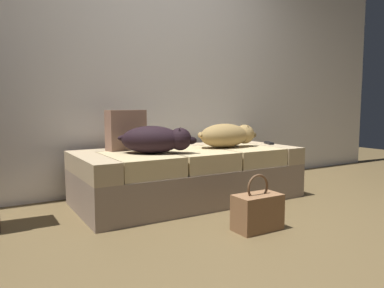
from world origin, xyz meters
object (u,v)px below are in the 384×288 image
object	(u,v)px
dog_tan	(228,135)
handbag	(257,211)
dog_dark	(156,139)
tv_remote	(269,143)
couch	(189,175)
throw_pillow	(126,130)

from	to	relation	value
dog_tan	handbag	distance (m)	1.03
dog_dark	tv_remote	xyz separation A→B (m)	(1.25, 0.07, -0.10)
couch	handbag	size ratio (longest dim) A/B	5.06
couch	tv_remote	bearing A→B (deg)	-2.74
couch	dog_tan	xyz separation A→B (m)	(0.37, -0.06, 0.34)
couch	tv_remote	world-z (taller)	tv_remote
dog_dark	handbag	bearing A→B (deg)	-66.12
dog_tan	tv_remote	world-z (taller)	dog_tan
couch	handbag	world-z (taller)	couch
dog_dark	throw_pillow	distance (m)	0.37
tv_remote	throw_pillow	size ratio (longest dim) A/B	0.44
couch	dog_dark	world-z (taller)	dog_dark
couch	dog_tan	bearing A→B (deg)	-8.68
dog_dark	tv_remote	world-z (taller)	dog_dark
couch	dog_tan	world-z (taller)	dog_tan
tv_remote	handbag	world-z (taller)	tv_remote
couch	handbag	bearing A→B (deg)	-90.38
couch	dog_dark	bearing A→B (deg)	-163.34
tv_remote	couch	bearing A→B (deg)	-162.86
dog_dark	tv_remote	distance (m)	1.25
dog_tan	couch	bearing A→B (deg)	171.32
couch	tv_remote	xyz separation A→B (m)	(0.88, -0.04, 0.24)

